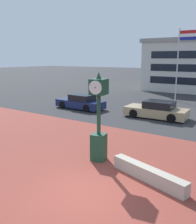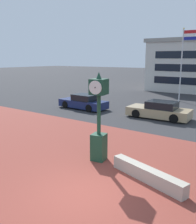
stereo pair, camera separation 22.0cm
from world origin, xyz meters
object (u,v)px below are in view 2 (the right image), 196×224
Objects in this scene: street_clock at (99,121)px; flagpole_primary at (184,58)px; car_street_near at (159,111)px; car_street_mid at (84,102)px.

street_clock is 0.52× the size of flagpole_primary.
street_clock is 9.05m from car_street_near.
car_street_mid is 11.28m from flagpole_primary.
car_street_near is at bearing -83.72° from flagpole_primary.
street_clock reaches higher than car_street_near.
car_street_near is 9.21m from flagpole_primary.
street_clock is at bearing -135.73° from car_street_mid.
car_street_near is 6.83m from car_street_mid.
flagpole_primary is (-1.69, 17.26, 2.67)m from street_clock.
car_street_near is (-0.77, 8.94, -1.18)m from street_clock.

